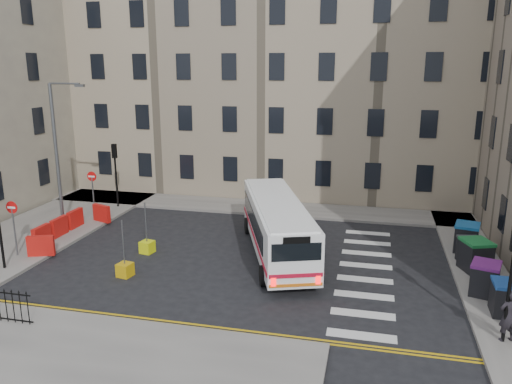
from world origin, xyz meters
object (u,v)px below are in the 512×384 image
at_px(wheelie_bin_c, 475,255).
at_px(wheelie_bin_d, 469,251).
at_px(wheelie_bin_a, 506,298).
at_px(bollard_yellow, 147,247).
at_px(bus, 277,224).
at_px(pedestrian, 508,316).
at_px(wheelie_bin_e, 466,237).
at_px(bollard_chevron, 125,270).
at_px(wheelie_bin_b, 485,278).
at_px(streetlamp, 56,154).

relative_size(wheelie_bin_c, wheelie_bin_d, 1.27).
distance_m(wheelie_bin_a, bollard_yellow, 16.05).
relative_size(bus, pedestrian, 5.56).
xyz_separation_m(wheelie_bin_e, bollard_chevron, (-15.12, -6.37, -0.56)).
xyz_separation_m(wheelie_bin_d, wheelie_bin_e, (0.11, 1.60, 0.10)).
relative_size(wheelie_bin_b, bollard_chevron, 2.44).
bearing_deg(bollard_yellow, wheelie_bin_c, 3.84).
bearing_deg(streetlamp, wheelie_bin_c, -3.61).
distance_m(bus, bollard_yellow, 6.57).
xyz_separation_m(bus, wheelie_bin_b, (9.01, -2.70, -0.74)).
bearing_deg(pedestrian, bus, -55.28).
height_order(wheelie_bin_a, bollard_chevron, wheelie_bin_a).
bearing_deg(wheelie_bin_b, wheelie_bin_c, 105.52).
relative_size(streetlamp, wheelie_bin_e, 5.47).
distance_m(wheelie_bin_c, wheelie_bin_d, 0.89).
bearing_deg(bus, wheelie_bin_b, -36.58).
height_order(streetlamp, bollard_yellow, streetlamp).
xyz_separation_m(bollard_yellow, bollard_chevron, (0.30, -2.87, 0.00)).
xyz_separation_m(wheelie_bin_b, wheelie_bin_d, (-0.03, 3.34, -0.07)).
xyz_separation_m(pedestrian, bollard_yellow, (-15.36, 5.03, -0.76)).
height_order(wheelie_bin_d, wheelie_bin_e, wheelie_bin_e).
bearing_deg(wheelie_bin_d, wheelie_bin_e, 74.55).
height_order(bus, wheelie_bin_c, bus).
xyz_separation_m(wheelie_bin_a, wheelie_bin_b, (-0.42, 1.61, 0.03)).
bearing_deg(bollard_yellow, wheelie_bin_e, 12.80).
height_order(streetlamp, bus, streetlamp).
xyz_separation_m(wheelie_bin_d, bollard_yellow, (-15.31, -1.91, -0.45)).
bearing_deg(wheelie_bin_b, wheelie_bin_e, 106.25).
distance_m(streetlamp, bollard_chevron, 9.39).
bearing_deg(streetlamp, wheelie_bin_e, 2.88).
relative_size(wheelie_bin_d, bollard_chevron, 2.09).
distance_m(streetlamp, bollard_yellow, 7.89).
bearing_deg(wheelie_bin_c, bus, 158.31).
distance_m(streetlamp, wheelie_bin_d, 21.94).
bearing_deg(wheelie_bin_c, pedestrian, -110.65).
bearing_deg(wheelie_bin_c, bollard_yellow, 163.60).
distance_m(wheelie_bin_a, wheelie_bin_d, 4.98).
relative_size(bollard_yellow, bollard_chevron, 1.00).
bearing_deg(bus, bollard_yellow, 171.41).
distance_m(wheelie_bin_b, bollard_yellow, 15.41).
xyz_separation_m(wheelie_bin_e, bollard_yellow, (-15.41, -3.50, -0.56)).
relative_size(bus, wheelie_bin_a, 7.96).
bearing_deg(wheelie_bin_e, wheelie_bin_c, -77.09).
relative_size(streetlamp, bollard_yellow, 13.57).
height_order(wheelie_bin_a, wheelie_bin_c, wheelie_bin_c).
height_order(wheelie_bin_c, wheelie_bin_d, wheelie_bin_c).
xyz_separation_m(wheelie_bin_c, bollard_yellow, (-15.41, -1.03, -0.57)).
bearing_deg(wheelie_bin_a, bollard_yellow, 171.05).
bearing_deg(wheelie_bin_b, pedestrian, -72.43).
distance_m(bus, wheelie_bin_b, 9.44).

